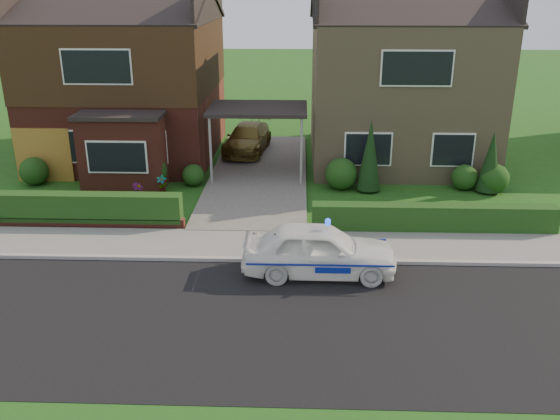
{
  "coord_description": "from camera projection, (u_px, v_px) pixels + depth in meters",
  "views": [
    {
      "loc": [
        1.65,
        -11.77,
        7.26
      ],
      "look_at": [
        1.12,
        3.5,
        1.39
      ],
      "focal_mm": 38.0,
      "sensor_mm": 36.0,
      "label": 1
    }
  ],
  "objects": [
    {
      "name": "house_left",
      "position": [
        128.0,
        69.0,
        25.43
      ],
      "size": [
        7.5,
        9.53,
        7.25
      ],
      "color": "maroon",
      "rests_on": "ground"
    },
    {
      "name": "garage_door",
      "position": [
        43.0,
        155.0,
        22.82
      ],
      "size": [
        2.2,
        0.1,
        2.1
      ],
      "primitive_type": "cube",
      "color": "olive",
      "rests_on": "ground"
    },
    {
      "name": "conifer_b",
      "position": [
        491.0,
        164.0,
        21.55
      ],
      "size": [
        0.9,
        0.9,
        2.2
      ],
      "primitive_type": "cone",
      "color": "black",
      "rests_on": "ground"
    },
    {
      "name": "shrub_right_mid",
      "position": [
        464.0,
        177.0,
        22.08
      ],
      "size": [
        0.96,
        0.96,
        0.96
      ],
      "primitive_type": "sphere",
      "color": "#113310",
      "rests_on": "ground"
    },
    {
      "name": "driveway",
      "position": [
        259.0,
        174.0,
        23.88
      ],
      "size": [
        3.8,
        12.0,
        0.12
      ],
      "primitive_type": "cube",
      "color": "#666059",
      "rests_on": "ground"
    },
    {
      "name": "dwarf_wall",
      "position": [
        64.0,
        222.0,
        18.71
      ],
      "size": [
        7.7,
        0.25,
        0.36
      ],
      "primitive_type": "cube",
      "color": "maroon",
      "rests_on": "ground"
    },
    {
      "name": "driveway_car",
      "position": [
        248.0,
        138.0,
        26.65
      ],
      "size": [
        2.17,
        4.31,
        1.2
      ],
      "primitive_type": "imported",
      "rotation": [
        0.0,
        0.0,
        -0.12
      ],
      "color": "brown",
      "rests_on": "driveway"
    },
    {
      "name": "police_car",
      "position": [
        319.0,
        250.0,
        15.56
      ],
      "size": [
        3.73,
        4.06,
        1.55
      ],
      "rotation": [
        0.0,
        0.0,
        1.57
      ],
      "color": "white",
      "rests_on": "ground"
    },
    {
      "name": "kerb",
      "position": [
        239.0,
        260.0,
        16.46
      ],
      "size": [
        60.0,
        0.16,
        0.12
      ],
      "primitive_type": "cube",
      "color": "#9E9993",
      "rests_on": "ground"
    },
    {
      "name": "hedge_right",
      "position": [
        432.0,
        232.0,
        18.44
      ],
      "size": [
        7.5,
        0.55,
        0.8
      ],
      "primitive_type": "cube",
      "color": "#113310",
      "rests_on": "ground"
    },
    {
      "name": "shrub_right_near",
      "position": [
        341.0,
        174.0,
        22.09
      ],
      "size": [
        1.2,
        1.2,
        1.2
      ],
      "primitive_type": "sphere",
      "color": "#113310",
      "rests_on": "ground"
    },
    {
      "name": "hedge_left",
      "position": [
        66.0,
        226.0,
        18.91
      ],
      "size": [
        7.5,
        0.55,
        0.9
      ],
      "primitive_type": "cube",
      "color": "#113310",
      "rests_on": "ground"
    },
    {
      "name": "potted_plant_b",
      "position": [
        152.0,
        182.0,
        22.01
      ],
      "size": [
        0.49,
        0.46,
        0.7
      ],
      "primitive_type": "imported",
      "rotation": [
        0.0,
        0.0,
        0.51
      ],
      "color": "gray",
      "rests_on": "ground"
    },
    {
      "name": "carport_link",
      "position": [
        258.0,
        110.0,
        22.91
      ],
      "size": [
        3.8,
        3.0,
        2.77
      ],
      "color": "black",
      "rests_on": "ground"
    },
    {
      "name": "conifer_a",
      "position": [
        370.0,
        157.0,
        21.62
      ],
      "size": [
        0.9,
        0.9,
        2.6
      ],
      "primitive_type": "cone",
      "color": "black",
      "rests_on": "ground"
    },
    {
      "name": "sidewalk",
      "position": [
        243.0,
        244.0,
        17.45
      ],
      "size": [
        60.0,
        2.0,
        0.1
      ],
      "primitive_type": "cube",
      "color": "slate",
      "rests_on": "ground"
    },
    {
      "name": "house_right",
      "position": [
        398.0,
        73.0,
        25.19
      ],
      "size": [
        7.5,
        8.06,
        7.25
      ],
      "color": "#927D59",
      "rests_on": "ground"
    },
    {
      "name": "potted_plant_a",
      "position": [
        162.0,
        185.0,
        21.58
      ],
      "size": [
        0.38,
        0.26,
        0.72
      ],
      "primitive_type": "imported",
      "rotation": [
        0.0,
        0.0,
        -0.01
      ],
      "color": "gray",
      "rests_on": "ground"
    },
    {
      "name": "shrub_left_mid",
      "position": [
        149.0,
        171.0,
        22.21
      ],
      "size": [
        1.32,
        1.32,
        1.32
      ],
      "primitive_type": "sphere",
      "color": "#113310",
      "rests_on": "ground"
    },
    {
      "name": "shrub_right_far",
      "position": [
        494.0,
        179.0,
        21.74
      ],
      "size": [
        1.08,
        1.08,
        1.08
      ],
      "primitive_type": "sphere",
      "color": "#113310",
      "rests_on": "ground"
    },
    {
      "name": "ground",
      "position": [
        226.0,
        320.0,
        13.64
      ],
      "size": [
        120.0,
        120.0,
        0.0
      ],
      "primitive_type": "plane",
      "color": "#1D4F15",
      "rests_on": "ground"
    },
    {
      "name": "shrub_left_near",
      "position": [
        193.0,
        175.0,
        22.52
      ],
      "size": [
        0.84,
        0.84,
        0.84
      ],
      "primitive_type": "sphere",
      "color": "#113310",
      "rests_on": "ground"
    },
    {
      "name": "shrub_left_far",
      "position": [
        34.0,
        171.0,
        22.59
      ],
      "size": [
        1.08,
        1.08,
        1.08
      ],
      "primitive_type": "sphere",
      "color": "#113310",
      "rests_on": "ground"
    },
    {
      "name": "road",
      "position": [
        226.0,
        320.0,
        13.64
      ],
      "size": [
        60.0,
        6.0,
        0.02
      ],
      "primitive_type": "cube",
      "color": "black",
      "rests_on": "ground"
    },
    {
      "name": "potted_plant_c",
      "position": [
        138.0,
        195.0,
        20.54
      ],
      "size": [
        0.59,
        0.59,
        0.77
      ],
      "primitive_type": "imported",
      "rotation": [
        0.0,
        0.0,
        1.06
      ],
      "color": "gray",
      "rests_on": "ground"
    }
  ]
}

